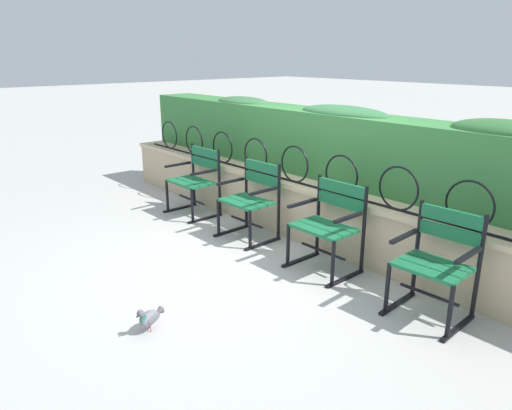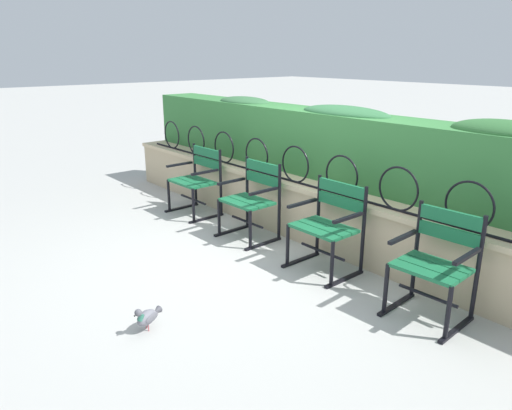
{
  "view_description": "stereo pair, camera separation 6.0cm",
  "coord_description": "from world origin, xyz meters",
  "px_view_note": "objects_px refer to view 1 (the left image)",
  "views": [
    {
      "loc": [
        3.52,
        -2.91,
        2.02
      ],
      "look_at": [
        0.0,
        0.14,
        0.55
      ],
      "focal_mm": 33.52,
      "sensor_mm": 36.0,
      "label": 1
    },
    {
      "loc": [
        3.55,
        -2.86,
        2.02
      ],
      "look_at": [
        0.0,
        0.14,
        0.55
      ],
      "focal_mm": 33.52,
      "sensor_mm": 36.0,
      "label": 2
    }
  ],
  "objects_px": {
    "park_chair_centre_left": "(251,198)",
    "park_chair_rightmost": "(437,261)",
    "park_chair_centre_right": "(329,223)",
    "park_chair_leftmost": "(196,179)",
    "pigeon_near_chairs": "(149,317)"
  },
  "relations": [
    {
      "from": "park_chair_rightmost",
      "to": "pigeon_near_chairs",
      "type": "bearing_deg",
      "value": -124.45
    },
    {
      "from": "park_chair_leftmost",
      "to": "pigeon_near_chairs",
      "type": "distance_m",
      "value": 2.87
    },
    {
      "from": "park_chair_centre_left",
      "to": "park_chair_centre_right",
      "type": "distance_m",
      "value": 1.14
    },
    {
      "from": "park_chair_centre_left",
      "to": "pigeon_near_chairs",
      "type": "distance_m",
      "value": 2.15
    },
    {
      "from": "park_chair_centre_left",
      "to": "park_chair_leftmost",
      "type": "bearing_deg",
      "value": 179.46
    },
    {
      "from": "park_chair_centre_left",
      "to": "park_chair_rightmost",
      "type": "distance_m",
      "value": 2.27
    },
    {
      "from": "park_chair_centre_right",
      "to": "park_chair_centre_left",
      "type": "bearing_deg",
      "value": -179.24
    },
    {
      "from": "park_chair_leftmost",
      "to": "park_chair_rightmost",
      "type": "xyz_separation_m",
      "value": [
        3.41,
        -0.02,
        -0.0
      ]
    },
    {
      "from": "park_chair_leftmost",
      "to": "park_chair_centre_right",
      "type": "xyz_separation_m",
      "value": [
        2.28,
        0.0,
        -0.0
      ]
    },
    {
      "from": "park_chair_centre_left",
      "to": "pigeon_near_chairs",
      "type": "bearing_deg",
      "value": -61.98
    },
    {
      "from": "park_chair_centre_left",
      "to": "park_chair_centre_right",
      "type": "xyz_separation_m",
      "value": [
        1.14,
        0.02,
        -0.0
      ]
    },
    {
      "from": "park_chair_leftmost",
      "to": "park_chair_rightmost",
      "type": "distance_m",
      "value": 3.41
    },
    {
      "from": "pigeon_near_chairs",
      "to": "park_chair_leftmost",
      "type": "bearing_deg",
      "value": 138.58
    },
    {
      "from": "pigeon_near_chairs",
      "to": "park_chair_rightmost",
      "type": "bearing_deg",
      "value": 55.55
    },
    {
      "from": "park_chair_centre_right",
      "to": "pigeon_near_chairs",
      "type": "distance_m",
      "value": 1.92
    }
  ]
}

